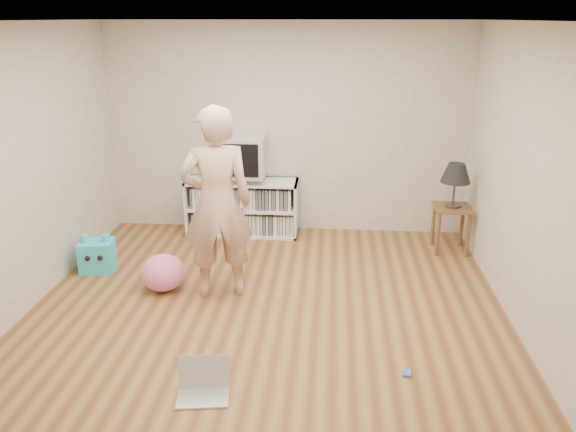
# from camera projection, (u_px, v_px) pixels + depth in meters

# --- Properties ---
(ground) EXTENTS (4.50, 4.50, 0.00)m
(ground) POSITION_uv_depth(u_px,v_px,m) (266.00, 312.00, 5.30)
(ground) COLOR brown
(ground) RESTS_ON ground
(walls) EXTENTS (4.52, 4.52, 2.60)m
(walls) POSITION_uv_depth(u_px,v_px,m) (264.00, 179.00, 4.87)
(walls) COLOR #BAAFA3
(walls) RESTS_ON ground
(ceiling) EXTENTS (4.50, 4.50, 0.01)m
(ceiling) POSITION_uv_depth(u_px,v_px,m) (262.00, 21.00, 4.43)
(ceiling) COLOR white
(ceiling) RESTS_ON walls
(media_unit) EXTENTS (1.40, 0.45, 0.70)m
(media_unit) POSITION_uv_depth(u_px,v_px,m) (243.00, 207.00, 7.14)
(media_unit) COLOR white
(media_unit) RESTS_ON ground
(dvd_deck) EXTENTS (0.45, 0.35, 0.07)m
(dvd_deck) POSITION_uv_depth(u_px,v_px,m) (242.00, 178.00, 6.99)
(dvd_deck) COLOR gray
(dvd_deck) RESTS_ON media_unit
(crt_tv) EXTENTS (0.60, 0.53, 0.50)m
(crt_tv) POSITION_uv_depth(u_px,v_px,m) (241.00, 156.00, 6.90)
(crt_tv) COLOR #B1B1B7
(crt_tv) RESTS_ON dvd_deck
(side_table) EXTENTS (0.42, 0.42, 0.55)m
(side_table) POSITION_uv_depth(u_px,v_px,m) (451.00, 217.00, 6.56)
(side_table) COLOR brown
(side_table) RESTS_ON ground
(table_lamp) EXTENTS (0.34, 0.34, 0.52)m
(table_lamp) POSITION_uv_depth(u_px,v_px,m) (456.00, 174.00, 6.38)
(table_lamp) COLOR #333333
(table_lamp) RESTS_ON side_table
(person) EXTENTS (0.79, 0.62, 1.89)m
(person) POSITION_uv_depth(u_px,v_px,m) (217.00, 204.00, 5.34)
(person) COLOR #D8AC93
(person) RESTS_ON ground
(laptop) EXTENTS (0.41, 0.35, 0.26)m
(laptop) POSITION_uv_depth(u_px,v_px,m) (203.00, 384.00, 4.14)
(laptop) COLOR silver
(laptop) RESTS_ON ground
(playing_cards) EXTENTS (0.07, 0.10, 0.02)m
(playing_cards) POSITION_uv_depth(u_px,v_px,m) (407.00, 373.00, 4.37)
(playing_cards) COLOR #4966C5
(playing_cards) RESTS_ON ground
(plush_blue) EXTENTS (0.40, 0.35, 0.41)m
(plush_blue) POSITION_uv_depth(u_px,v_px,m) (97.00, 255.00, 6.11)
(plush_blue) COLOR #2FC3F5
(plush_blue) RESTS_ON ground
(plush_pink) EXTENTS (0.55, 0.55, 0.37)m
(plush_pink) POSITION_uv_depth(u_px,v_px,m) (163.00, 273.00, 5.68)
(plush_pink) COLOR pink
(plush_pink) RESTS_ON ground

